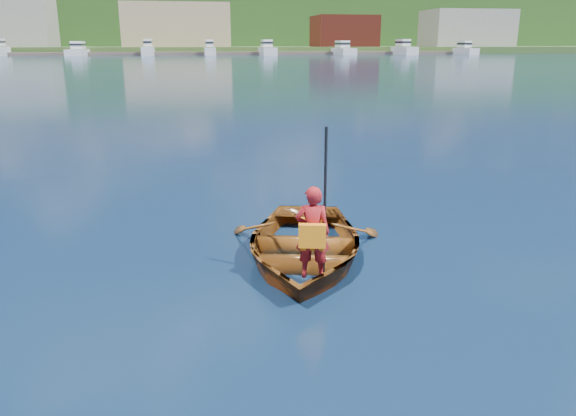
{
  "coord_description": "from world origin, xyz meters",
  "views": [
    {
      "loc": [
        -2.38,
        -8.31,
        2.99
      ],
      "look_at": [
        -1.09,
        -0.85,
        0.77
      ],
      "focal_mm": 35.0,
      "sensor_mm": 36.0,
      "label": 1
    }
  ],
  "objects_px": {
    "child_paddler": "(313,232)",
    "dock": "(186,53)",
    "marina_yachts": "(215,50)",
    "rowboat": "(303,245)"
  },
  "relations": [
    {
      "from": "rowboat",
      "to": "dock",
      "type": "relative_size",
      "value": 0.02
    },
    {
      "from": "rowboat",
      "to": "marina_yachts",
      "type": "height_order",
      "value": "marina_yachts"
    },
    {
      "from": "child_paddler",
      "to": "dock",
      "type": "height_order",
      "value": "child_paddler"
    },
    {
      "from": "rowboat",
      "to": "dock",
      "type": "bearing_deg",
      "value": 90.65
    },
    {
      "from": "child_paddler",
      "to": "marina_yachts",
      "type": "xyz_separation_m",
      "value": [
        5.72,
        145.08,
        0.68
      ]
    },
    {
      "from": "dock",
      "to": "marina_yachts",
      "type": "distance_m",
      "value": 8.77
    },
    {
      "from": "rowboat",
      "to": "dock",
      "type": "distance_m",
      "value": 148.86
    },
    {
      "from": "dock",
      "to": "marina_yachts",
      "type": "bearing_deg",
      "value": -32.49
    },
    {
      "from": "rowboat",
      "to": "child_paddler",
      "type": "distance_m",
      "value": 1.04
    },
    {
      "from": "child_paddler",
      "to": "dock",
      "type": "bearing_deg",
      "value": 90.62
    }
  ]
}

